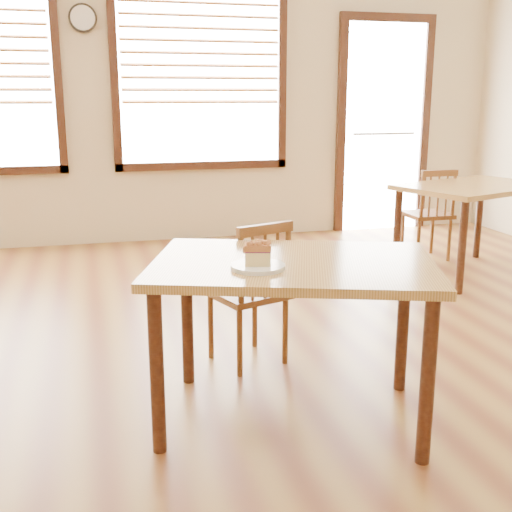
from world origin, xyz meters
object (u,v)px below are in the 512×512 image
(cafe_table_main, at_px, (293,282))
(wall_clock, at_px, (83,18))
(cafe_table_second, at_px, (474,197))
(cafe_chair_second, at_px, (429,213))
(cafe_chair_main, at_px, (251,292))
(plate, at_px, (258,267))
(cake_slice, at_px, (257,252))

(cafe_table_main, bearing_deg, wall_clock, 120.84)
(cafe_table_second, height_order, cafe_chair_second, cafe_chair_second)
(cafe_chair_main, bearing_deg, cafe_table_second, -168.67)
(cafe_chair_main, bearing_deg, cafe_table_main, 72.54)
(cafe_table_second, bearing_deg, plate, -158.19)
(cafe_table_main, distance_m, plate, 0.23)
(cafe_table_second, relative_size, cafe_chair_second, 1.66)
(cafe_chair_main, bearing_deg, plate, 58.25)
(wall_clock, xyz_separation_m, cafe_chair_main, (0.77, -3.25, -1.74))
(cafe_table_main, bearing_deg, plate, -135.16)
(cafe_chair_second, relative_size, plate, 3.65)
(cafe_chair_main, distance_m, plate, 0.83)
(plate, bearing_deg, wall_clock, 98.68)
(wall_clock, distance_m, cafe_chair_main, 3.77)
(wall_clock, bearing_deg, cafe_table_main, -78.51)
(cafe_table_second, xyz_separation_m, plate, (-2.39, -2.07, 0.11))
(cake_slice, bearing_deg, cafe_chair_main, 92.38)
(cafe_chair_main, xyz_separation_m, cake_slice, (-0.16, -0.74, 0.41))
(cafe_table_main, bearing_deg, cake_slice, -135.67)
(cafe_table_main, height_order, plate, plate)
(cake_slice, bearing_deg, cafe_table_second, 55.73)
(cafe_table_second, height_order, cake_slice, cake_slice)
(wall_clock, bearing_deg, cafe_chair_main, -76.67)
(wall_clock, xyz_separation_m, cafe_chair_second, (2.91, -1.39, -1.73))
(cafe_chair_second, bearing_deg, wall_clock, -25.09)
(cafe_chair_main, distance_m, cafe_chair_second, 2.83)
(cafe_chair_main, height_order, plate, cafe_chair_main)
(cafe_table_main, distance_m, cake_slice, 0.27)
(cafe_chair_main, xyz_separation_m, cafe_table_second, (2.23, 1.33, 0.24))
(cafe_chair_second, bearing_deg, cafe_table_main, 50.43)
(cafe_chair_second, xyz_separation_m, cake_slice, (-2.30, -2.60, 0.40))
(wall_clock, relative_size, cake_slice, 2.04)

